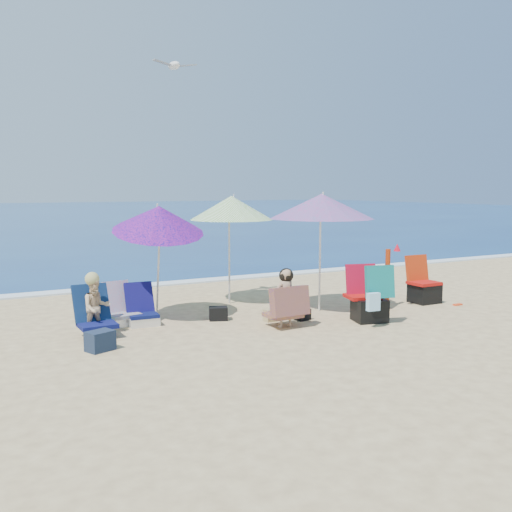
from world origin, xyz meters
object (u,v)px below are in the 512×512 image
furled_umbrella (389,272)px  person_center (286,299)px  camp_chair_right (370,301)px  umbrella_turquoise (322,206)px  umbrella_blue (159,219)px  camp_chair_left (423,289)px  seagull (174,66)px  umbrella_striped (231,208)px  person_left (95,307)px  chair_navy (142,314)px  chair_rainbow (123,313)px

furled_umbrella → person_center: size_ratio=1.27×
camp_chair_right → umbrella_turquoise: bearing=101.5°
person_center → umbrella_blue: bearing=137.2°
camp_chair_left → seagull: (-4.47, 2.03, 4.28)m
umbrella_striped → camp_chair_right: size_ratio=2.14×
umbrella_blue → person_left: bearing=-155.4°
umbrella_blue → umbrella_turquoise: bearing=-13.3°
seagull → person_left: bearing=-141.2°
camp_chair_left → camp_chair_right: 2.19m
umbrella_turquoise → umbrella_striped: size_ratio=1.17×
chair_navy → person_left: bearing=-154.4°
chair_rainbow → seagull: 4.68m
chair_navy → seagull: (1.09, 1.15, 4.38)m
umbrella_turquoise → umbrella_blue: bearing=166.7°
chair_rainbow → seagull: (1.36, 0.97, 4.38)m
camp_chair_right → seagull: seagull is taller
camp_chair_left → person_center: 3.57m
furled_umbrella → chair_navy: furled_umbrella is taller
furled_umbrella → chair_navy: (-4.59, 0.94, -0.51)m
chair_rainbow → seagull: bearing=35.6°
umbrella_striped → person_center: size_ratio=2.21×
umbrella_blue → camp_chair_left: size_ratio=2.28×
umbrella_striped → camp_chair_left: size_ratio=2.30×
umbrella_blue → person_center: umbrella_blue is taller
furled_umbrella → chair_navy: 4.71m
chair_navy → person_center: person_center is taller
umbrella_blue → camp_chair_right: bearing=-30.2°
umbrella_turquoise → umbrella_striped: (-1.16, 1.43, -0.05)m
camp_chair_left → person_left: bearing=175.9°
umbrella_turquoise → umbrella_blue: size_ratio=1.18×
camp_chair_left → person_center: size_ratio=0.96×
umbrella_striped → camp_chair_left: (3.42, -1.77, -1.62)m
camp_chair_right → chair_navy: bearing=154.6°
furled_umbrella → person_left: 5.48m
chair_navy → chair_rainbow: chair_rainbow is taller
furled_umbrella → seagull: size_ratio=1.43×
umbrella_striped → person_left: umbrella_striped is taller
person_center → camp_chair_left: bearing=8.0°
umbrella_striped → person_left: (-3.00, -1.31, -1.44)m
umbrella_blue → person_center: size_ratio=2.19×
chair_rainbow → furled_umbrella: bearing=-13.1°
umbrella_blue → furled_umbrella: bearing=-14.7°
chair_navy → umbrella_blue: bearing=22.2°
umbrella_turquoise → camp_chair_left: bearing=-8.6°
camp_chair_left → umbrella_turquoise: bearing=171.4°
person_center → seagull: size_ratio=1.13×
umbrella_striped → umbrella_blue: bearing=-157.0°
umbrella_blue → person_center: 2.58m
umbrella_blue → furled_umbrella: (4.21, -1.10, -1.08)m
chair_rainbow → umbrella_blue: bearing=-2.4°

